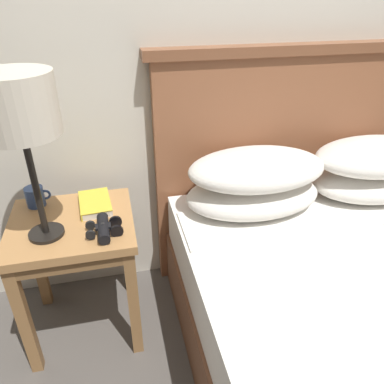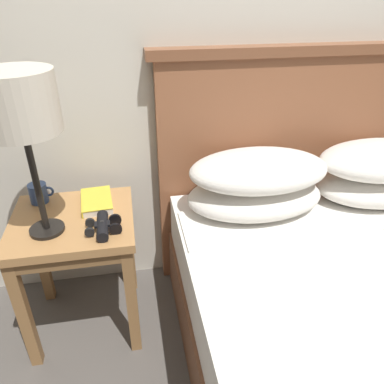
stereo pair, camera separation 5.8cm
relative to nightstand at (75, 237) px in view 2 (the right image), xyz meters
name	(u,v)px [view 2 (the right image)]	position (x,y,z in m)	size (l,w,h in m)	color
wall_back	(213,12)	(0.64, 0.34, 0.81)	(8.00, 0.06, 2.60)	beige
nightstand	(75,237)	(0.00, 0.00, 0.00)	(0.49, 0.45, 0.58)	#AD7A47
bed	(381,337)	(1.08, -0.56, -0.17)	(1.46, 1.93, 1.18)	brown
table_lamp	(18,106)	(-0.08, -0.07, 0.58)	(0.25, 0.25, 0.60)	black
book_on_nightstand	(96,201)	(0.10, 0.09, 0.11)	(0.14, 0.21, 0.03)	silver
binoculars_pair	(103,226)	(0.13, -0.11, 0.12)	(0.14, 0.16, 0.05)	black
coffee_mug	(39,193)	(-0.14, 0.16, 0.14)	(0.10, 0.08, 0.08)	#334C84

